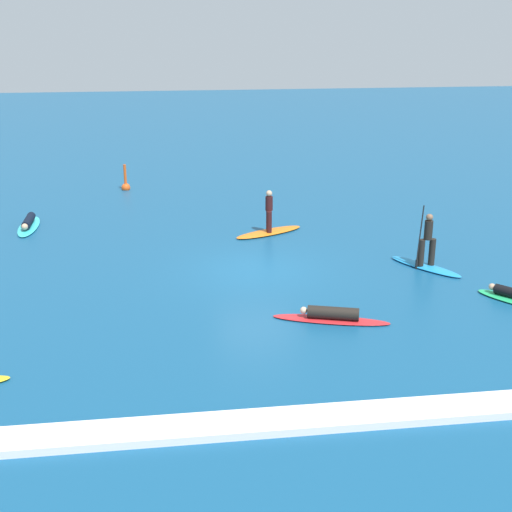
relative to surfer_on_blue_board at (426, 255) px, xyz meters
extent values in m
plane|color=navy|center=(-5.72, 0.56, -0.45)|extent=(120.00, 120.00, 0.00)
ellipsoid|color=#1E8CD1|center=(0.01, 0.00, -0.40)|extent=(2.09, 2.66, 0.10)
cylinder|color=black|center=(0.20, 0.01, 0.11)|extent=(0.30, 0.30, 0.92)
cylinder|color=black|center=(-0.19, -0.01, 0.11)|extent=(0.30, 0.30, 0.92)
cylinder|color=black|center=(0.01, 0.00, 0.89)|extent=(0.39, 0.39, 0.65)
sphere|color=brown|center=(0.01, 0.00, 1.33)|extent=(0.32, 0.32, 0.23)
cylinder|color=black|center=(-0.28, -0.01, 0.70)|extent=(0.21, 0.16, 2.09)
cube|color=black|center=(-0.28, -0.01, -0.29)|extent=(0.20, 0.16, 0.32)
ellipsoid|color=#33C6CC|center=(-14.17, 6.71, -0.40)|extent=(0.79, 2.96, 0.10)
cylinder|color=black|center=(-14.17, 6.76, -0.19)|extent=(0.35, 1.55, 0.33)
sphere|color=tan|center=(-14.16, 5.86, -0.17)|extent=(0.26, 0.26, 0.25)
ellipsoid|color=red|center=(-4.18, -3.80, -0.41)|extent=(3.32, 1.53, 0.07)
cylinder|color=black|center=(-4.13, -3.82, -0.20)|extent=(1.47, 0.76, 0.35)
sphere|color=beige|center=(-4.93, -3.58, -0.18)|extent=(0.25, 0.25, 0.20)
ellipsoid|color=orange|center=(-4.66, 4.62, -0.40)|extent=(3.02, 1.99, 0.11)
cylinder|color=#381414|center=(-4.68, 4.43, 0.07)|extent=(0.27, 0.27, 0.83)
cylinder|color=#381414|center=(-4.65, 4.81, 0.07)|extent=(0.27, 0.27, 0.83)
cylinder|color=#381414|center=(-4.66, 4.62, 0.77)|extent=(0.38, 0.38, 0.56)
sphere|color=tan|center=(-4.66, 4.62, 1.16)|extent=(0.32, 0.32, 0.24)
sphere|color=tan|center=(1.14, -2.58, -0.18)|extent=(0.29, 0.29, 0.20)
sphere|color=#E55119|center=(-10.55, 12.73, -0.34)|extent=(0.43, 0.43, 0.43)
cylinder|color=#E55119|center=(-10.55, 12.73, 0.18)|extent=(0.14, 0.14, 1.25)
cube|color=white|center=(-5.72, -8.79, -0.36)|extent=(14.17, 0.90, 0.18)
camera|label=1|loc=(-8.64, -21.13, 7.64)|focal=48.68mm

